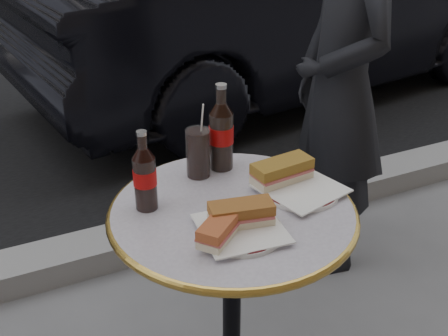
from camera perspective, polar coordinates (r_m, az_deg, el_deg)
name	(u,v)px	position (r m, az deg, el deg)	size (l,w,h in m)	color
asphalt_road	(16,31)	(6.25, -20.35, 12.89)	(40.00, 8.00, 0.00)	black
curb	(140,241)	(2.47, -8.53, -7.32)	(40.00, 0.20, 0.12)	gray
bistro_table	(232,319)	(1.62, 0.79, -15.10)	(0.62, 0.62, 0.73)	#BAB2C4
plate_left	(241,231)	(1.30, 1.74, -6.41)	(0.20, 0.20, 0.01)	silver
plate_right	(300,190)	(1.47, 7.78, -2.28)	(0.20, 0.20, 0.01)	white
sandwich_left_a	(220,229)	(1.25, -0.39, -6.24)	(0.13, 0.06, 0.05)	#B0532C
sandwich_left_b	(241,215)	(1.30, 1.75, -4.77)	(0.15, 0.07, 0.05)	brown
sandwich_right	(282,172)	(1.48, 5.91, -0.40)	(0.16, 0.08, 0.06)	olive
cola_bottle_left	(144,170)	(1.35, -8.09, -0.25)	(0.06, 0.06, 0.21)	black
cola_bottle_right	(221,127)	(1.52, -0.28, 4.18)	(0.07, 0.07, 0.25)	black
cola_glass	(198,153)	(1.51, -2.65, 1.56)	(0.07, 0.07, 0.14)	black
parked_car	(296,1)	(4.15, 7.36, 16.44)	(3.91, 1.36, 1.29)	black
pedestrian	(341,86)	(2.17, 11.83, 8.11)	(0.55, 0.36, 1.50)	black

